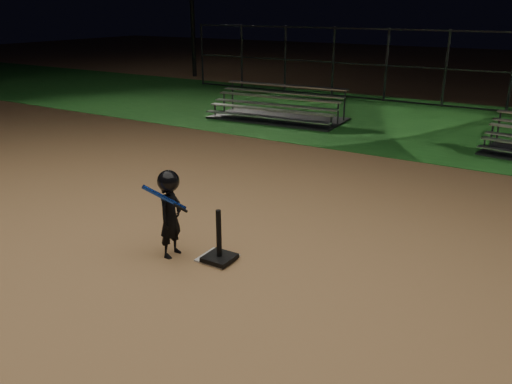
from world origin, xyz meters
name	(u,v)px	position (x,y,z in m)	size (l,w,h in m)	color
ground	(217,259)	(0.00, 0.00, 0.00)	(80.00, 80.00, 0.00)	#A97B4C
grass_strip	(417,123)	(0.00, 10.00, 0.01)	(60.00, 8.00, 0.01)	#1C581C
home_plate	(217,258)	(0.00, 0.00, 0.01)	(0.45, 0.45, 0.02)	beige
batting_tee	(219,251)	(0.07, -0.04, 0.15)	(0.38, 0.38, 0.71)	black
child_batter	(170,211)	(-0.59, -0.22, 0.64)	(0.43, 0.59, 1.21)	black
bleacher_left	(277,113)	(-3.71, 8.31, 0.20)	(4.01, 2.14, 0.95)	silver
backstop_fence	(446,69)	(0.00, 13.00, 1.25)	(20.08, 0.08, 2.50)	#38383D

